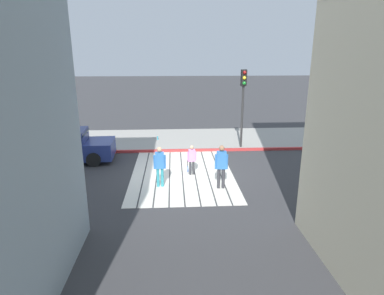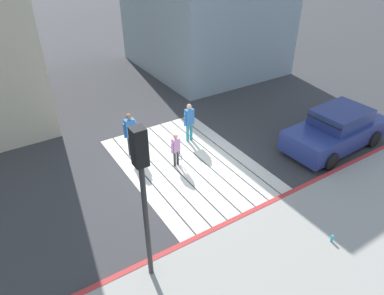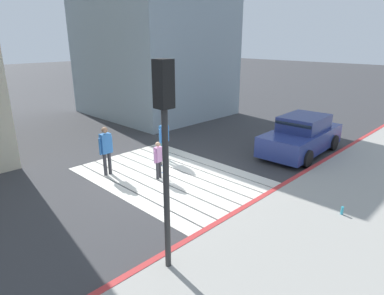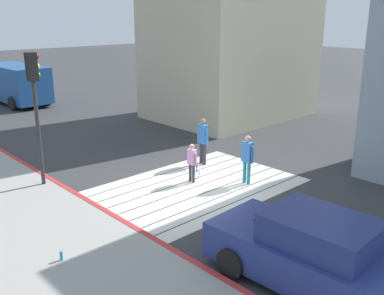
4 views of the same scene
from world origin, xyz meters
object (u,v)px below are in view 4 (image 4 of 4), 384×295
(pedestrian_adult_lead, at_px, (247,156))
(pedestrian_adult_trailing, at_px, (203,138))
(traffic_light_corner, at_px, (35,93))
(van_down_street, at_px, (17,83))
(water_bottle, at_px, (61,256))
(car_parked_near_curb, at_px, (313,254))
(pedestrian_child_with_racket, at_px, (192,161))

(pedestrian_adult_lead, height_order, pedestrian_adult_trailing, pedestrian_adult_trailing)
(traffic_light_corner, relative_size, pedestrian_adult_lead, 2.60)
(van_down_street, distance_m, pedestrian_adult_lead, 18.24)
(water_bottle, xyz_separation_m, pedestrian_adult_trailing, (7.01, 2.74, 0.78))
(pedestrian_adult_lead, relative_size, pedestrian_adult_trailing, 0.94)
(van_down_street, height_order, traffic_light_corner, traffic_light_corner)
(traffic_light_corner, height_order, pedestrian_adult_lead, traffic_light_corner)
(car_parked_near_curb, xyz_separation_m, van_down_street, (3.31, 22.79, 0.54))
(pedestrian_child_with_racket, bearing_deg, car_parked_near_curb, -110.27)
(car_parked_near_curb, relative_size, water_bottle, 19.88)
(water_bottle, relative_size, pedestrian_adult_trailing, 0.13)
(van_down_street, relative_size, pedestrian_adult_trailing, 3.04)
(van_down_street, height_order, pedestrian_adult_lead, van_down_street)
(car_parked_near_curb, relative_size, pedestrian_adult_lead, 2.68)
(pedestrian_adult_lead, bearing_deg, water_bottle, -176.74)
(car_parked_near_curb, bearing_deg, pedestrian_adult_lead, 53.50)
(pedestrian_adult_lead, xyz_separation_m, pedestrian_child_with_racket, (-1.21, 1.30, -0.21))
(pedestrian_adult_trailing, bearing_deg, water_bottle, -158.67)
(car_parked_near_curb, xyz_separation_m, pedestrian_child_with_racket, (2.16, 5.86, 0.01))
(traffic_light_corner, bearing_deg, pedestrian_adult_trailing, -19.59)
(traffic_light_corner, bearing_deg, van_down_street, 70.75)
(pedestrian_adult_lead, height_order, pedestrian_child_with_racket, pedestrian_adult_lead)
(pedestrian_adult_lead, relative_size, pedestrian_child_with_racket, 1.24)
(traffic_light_corner, bearing_deg, water_bottle, -110.85)
(van_down_street, xyz_separation_m, pedestrian_child_with_racket, (-1.15, -16.93, -0.54))
(pedestrian_adult_lead, bearing_deg, traffic_light_corner, 139.50)
(pedestrian_adult_trailing, height_order, pedestrian_child_with_racket, pedestrian_adult_trailing)
(water_bottle, height_order, pedestrian_child_with_racket, pedestrian_child_with_racket)
(traffic_light_corner, distance_m, pedestrian_child_with_racket, 5.27)
(car_parked_near_curb, bearing_deg, pedestrian_child_with_racket, 69.73)
(car_parked_near_curb, distance_m, water_bottle, 5.36)
(water_bottle, bearing_deg, pedestrian_adult_trailing, 21.33)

